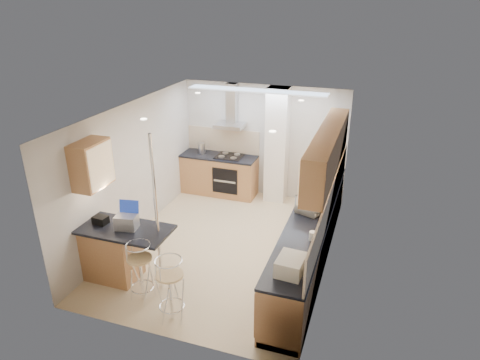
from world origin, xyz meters
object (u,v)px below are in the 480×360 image
(microwave, at_px, (314,202))
(bread_bin, at_px, (291,265))
(bar_stool_near, at_px, (141,272))
(laptop, at_px, (127,222))
(bar_stool_end, at_px, (171,290))

(microwave, relative_size, bread_bin, 1.36)
(bar_stool_near, xyz_separation_m, bread_bin, (2.19, 0.08, 0.56))
(bread_bin, bearing_deg, bar_stool_near, -173.80)
(microwave, relative_size, bar_stool_near, 0.60)
(microwave, height_order, bar_stool_near, microwave)
(microwave, bearing_deg, bar_stool_near, 151.86)
(laptop, bearing_deg, bar_stool_near, -52.59)
(bread_bin, bearing_deg, bar_stool_end, -164.32)
(bar_stool_near, bearing_deg, bread_bin, -9.22)
(bread_bin, bearing_deg, microwave, 94.62)
(microwave, relative_size, bar_stool_end, 0.58)
(microwave, xyz_separation_m, bar_stool_end, (-1.56, -2.15, -0.59))
(bar_stool_near, bearing_deg, bar_stool_end, -33.06)
(bar_stool_end, xyz_separation_m, bread_bin, (1.58, 0.32, 0.54))
(bar_stool_end, relative_size, bread_bin, 2.34)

